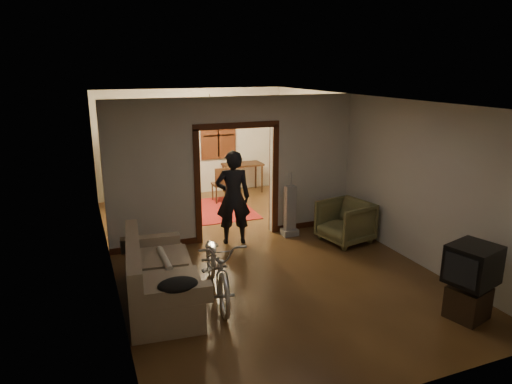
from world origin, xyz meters
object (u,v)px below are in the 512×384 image
person (233,197)px  bicycle (217,265)px  sofa (162,271)px  armchair (345,222)px  desk (243,178)px  locker (141,173)px

person → bicycle: bearing=78.3°
sofa → armchair: bearing=21.3°
armchair → desk: (-0.60, 4.20, -0.02)m
armchair → sofa: bearing=-85.8°
bicycle → desk: (2.38, 5.40, -0.10)m
sofa → desk: bearing=64.7°
armchair → locker: bearing=-151.4°
armchair → desk: bearing=176.9°
locker → sofa: bearing=-112.5°
desk → armchair: bearing=-75.1°
sofa → armchair: sofa is taller
sofa → locker: (0.45, 5.04, 0.32)m
bicycle → person: size_ratio=1.03×
bicycle → sofa: bearing=176.8°
bicycle → locker: size_ratio=1.17×
armchair → locker: locker is taller
person → desk: 3.76m
sofa → locker: size_ratio=1.30×
sofa → desk: (3.18, 5.25, -0.09)m
person → locker: size_ratio=1.14×
locker → desk: locker is taller
armchair → locker: (-3.33, 3.99, 0.40)m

